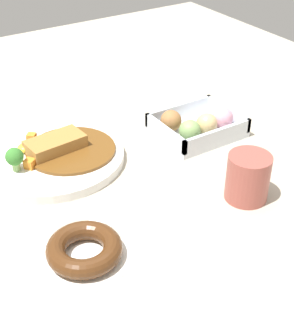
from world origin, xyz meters
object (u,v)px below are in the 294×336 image
(donut_box, at_px, (197,126))
(chocolate_ring_donut, at_px, (84,250))
(coffee_mug, at_px, (248,177))
(curry_plate, at_px, (53,155))

(donut_box, xyz_separation_m, chocolate_ring_donut, (-0.37, -0.20, -0.01))
(chocolate_ring_donut, bearing_deg, donut_box, 29.01)
(donut_box, height_order, chocolate_ring_donut, donut_box)
(chocolate_ring_donut, bearing_deg, coffee_mug, -3.12)
(chocolate_ring_donut, bearing_deg, curry_plate, 76.02)
(curry_plate, relative_size, chocolate_ring_donut, 1.86)
(donut_box, distance_m, coffee_mug, 0.23)
(coffee_mug, bearing_deg, donut_box, 74.81)
(chocolate_ring_donut, height_order, coffee_mug, coffee_mug)
(curry_plate, distance_m, donut_box, 0.31)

